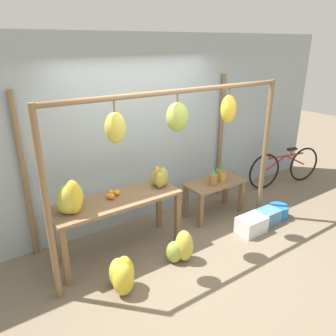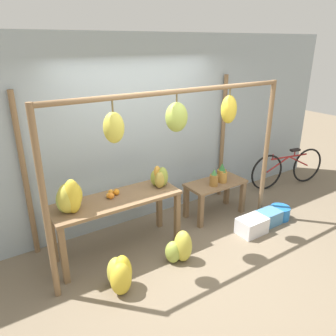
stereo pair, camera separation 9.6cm
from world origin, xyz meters
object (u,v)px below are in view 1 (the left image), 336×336
object	(u,v)px
blue_bucket	(278,211)
papaya_pile	(160,178)
banana_pile_ground_left	(122,275)
banana_pile_ground_right	(181,248)
parked_bicycle	(285,167)
banana_pile_on_table	(70,198)
orange_pile	(113,194)
fruit_crate_white	(251,225)
fruit_crate_purple	(267,216)
pineapple_cluster	(219,175)

from	to	relation	value
blue_bucket	papaya_pile	xyz separation A→B (m)	(-1.87, 0.64, 0.82)
banana_pile_ground_left	banana_pile_ground_right	size ratio (longest dim) A/B	0.97
banana_pile_ground_left	parked_bicycle	distance (m)	4.11
banana_pile_on_table	banana_pile_ground_right	bearing A→B (deg)	-28.72
banana_pile_ground_left	blue_bucket	xyz separation A→B (m)	(2.85, 0.07, -0.10)
orange_pile	papaya_pile	world-z (taller)	papaya_pile
orange_pile	fruit_crate_white	world-z (taller)	orange_pile
banana_pile_ground_right	fruit_crate_purple	size ratio (longest dim) A/B	1.14
banana_pile_on_table	pineapple_cluster	size ratio (longest dim) A/B	1.21
fruit_crate_white	parked_bicycle	size ratio (longest dim) A/B	0.26
orange_pile	papaya_pile	distance (m)	0.69
banana_pile_on_table	fruit_crate_white	size ratio (longest dim) A/B	1.00
orange_pile	banana_pile_ground_right	distance (m)	1.12
banana_pile_on_table	pineapple_cluster	world-z (taller)	banana_pile_on_table
pineapple_cluster	banana_pile_ground_left	xyz separation A→B (m)	(-2.08, -0.69, -0.50)
orange_pile	parked_bicycle	xyz separation A→B (m)	(3.72, 0.09, -0.46)
banana_pile_on_table	blue_bucket	world-z (taller)	banana_pile_on_table
banana_pile_on_table	pineapple_cluster	xyz separation A→B (m)	(2.36, 0.01, -0.27)
pineapple_cluster	blue_bucket	bearing A→B (deg)	-39.11
fruit_crate_white	orange_pile	bearing A→B (deg)	157.67
pineapple_cluster	fruit_crate_purple	bearing A→B (deg)	-53.59
banana_pile_ground_left	fruit_crate_white	size ratio (longest dim) A/B	1.00
fruit_crate_white	fruit_crate_purple	size ratio (longest dim) A/B	1.11
banana_pile_on_table	papaya_pile	bearing A→B (deg)	1.43
banana_pile_ground_left	pineapple_cluster	bearing A→B (deg)	18.41
pineapple_cluster	blue_bucket	world-z (taller)	pineapple_cluster
blue_bucket	fruit_crate_purple	world-z (taller)	fruit_crate_purple
orange_pile	parked_bicycle	bearing A→B (deg)	1.41
pineapple_cluster	fruit_crate_purple	size ratio (longest dim) A/B	0.92
banana_pile_ground_left	fruit_crate_purple	world-z (taller)	banana_pile_ground_left
fruit_crate_purple	orange_pile	bearing A→B (deg)	162.38
parked_bicycle	blue_bucket	bearing A→B (deg)	-145.68
banana_pile_ground_left	blue_bucket	size ratio (longest dim) A/B	1.38
banana_pile_on_table	pineapple_cluster	bearing A→B (deg)	0.31
blue_bucket	papaya_pile	bearing A→B (deg)	161.01
banana_pile_on_table	pineapple_cluster	distance (m)	2.37
parked_bicycle	papaya_pile	world-z (taller)	papaya_pile
banana_pile_ground_right	papaya_pile	distance (m)	0.99
fruit_crate_white	papaya_pile	bearing A→B (deg)	149.02
pineapple_cluster	parked_bicycle	world-z (taller)	pineapple_cluster
pineapple_cluster	fruit_crate_purple	world-z (taller)	pineapple_cluster
parked_bicycle	fruit_crate_purple	size ratio (longest dim) A/B	4.35
banana_pile_ground_right	parked_bicycle	xyz separation A→B (m)	(3.15, 0.81, 0.17)
pineapple_cluster	banana_pile_ground_left	world-z (taller)	pineapple_cluster
banana_pile_ground_right	fruit_crate_white	size ratio (longest dim) A/B	1.03
papaya_pile	fruit_crate_purple	xyz separation A→B (m)	(1.57, -0.66, -0.81)
banana_pile_on_table	orange_pile	bearing A→B (deg)	9.05
orange_pile	banana_pile_ground_left	xyz separation A→B (m)	(-0.29, -0.77, -0.63)
blue_bucket	banana_pile_ground_right	bearing A→B (deg)	-179.55
banana_pile_ground_left	parked_bicycle	xyz separation A→B (m)	(4.01, 0.86, 0.16)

